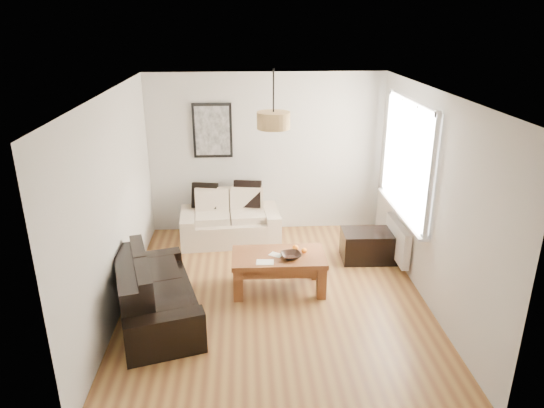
{
  "coord_description": "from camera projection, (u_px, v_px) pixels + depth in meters",
  "views": [
    {
      "loc": [
        -0.36,
        -5.54,
        3.38
      ],
      "look_at": [
        0.0,
        0.6,
        1.05
      ],
      "focal_mm": 32.64,
      "sensor_mm": 36.0,
      "label": 1
    }
  ],
  "objects": [
    {
      "name": "wall_back",
      "position": [
        266.0,
        154.0,
        8.03
      ],
      "size": [
        3.8,
        0.04,
        2.6
      ],
      "primitive_type": null,
      "color": "silver",
      "rests_on": "floor"
    },
    {
      "name": "wall_front",
      "position": [
        293.0,
        304.0,
        3.83
      ],
      "size": [
        3.8,
        0.04,
        2.6
      ],
      "primitive_type": null,
      "color": "silver",
      "rests_on": "floor"
    },
    {
      "name": "window_bay",
      "position": [
        408.0,
        158.0,
        6.67
      ],
      "size": [
        0.14,
        1.9,
        1.6
      ],
      "primitive_type": null,
      "color": "white",
      "rests_on": "wall_right"
    },
    {
      "name": "orange_c",
      "position": [
        295.0,
        248.0,
        6.51
      ],
      "size": [
        0.1,
        0.1,
        0.08
      ],
      "primitive_type": "sphere",
      "rotation": [
        0.0,
        0.0,
        0.23
      ],
      "color": "orange",
      "rests_on": "fruit_bowl"
    },
    {
      "name": "coffee_table",
      "position": [
        279.0,
        272.0,
        6.49
      ],
      "size": [
        1.21,
        0.67,
        0.5
      ],
      "primitive_type": null,
      "rotation": [
        0.0,
        0.0,
        -0.0
      ],
      "color": "brown",
      "rests_on": "floor"
    },
    {
      "name": "orange_b",
      "position": [
        305.0,
        250.0,
        6.44
      ],
      "size": [
        0.08,
        0.08,
        0.06
      ],
      "primitive_type": "sphere",
      "rotation": [
        0.0,
        0.0,
        0.34
      ],
      "color": "orange",
      "rests_on": "fruit_bowl"
    },
    {
      "name": "floor",
      "position": [
        275.0,
        296.0,
        6.39
      ],
      "size": [
        4.5,
        4.5,
        0.0
      ],
      "primitive_type": "plane",
      "color": "brown",
      "rests_on": "ground"
    },
    {
      "name": "fruit_bowl",
      "position": [
        291.0,
        256.0,
        6.31
      ],
      "size": [
        0.3,
        0.3,
        0.06
      ],
      "primitive_type": "imported",
      "rotation": [
        0.0,
        0.0,
        0.15
      ],
      "color": "black",
      "rests_on": "coffee_table"
    },
    {
      "name": "ceiling",
      "position": [
        275.0,
        92.0,
        5.47
      ],
      "size": [
        3.8,
        4.5,
        0.0
      ],
      "primitive_type": null,
      "color": "white",
      "rests_on": "floor"
    },
    {
      "name": "ottoman",
      "position": [
        368.0,
        246.0,
        7.29
      ],
      "size": [
        0.8,
        0.53,
        0.45
      ],
      "primitive_type": "cube",
      "rotation": [
        0.0,
        0.0,
        -0.03
      ],
      "color": "black",
      "rests_on": "floor"
    },
    {
      "name": "loveseat_cream",
      "position": [
        230.0,
        218.0,
        7.88
      ],
      "size": [
        1.61,
        0.95,
        0.77
      ],
      "primitive_type": null,
      "rotation": [
        0.0,
        0.0,
        0.07
      ],
      "color": "beige",
      "rests_on": "floor"
    },
    {
      "name": "pendant_shade",
      "position": [
        273.0,
        120.0,
        5.88
      ],
      "size": [
        0.4,
        0.4,
        0.2
      ],
      "primitive_type": "cylinder",
      "color": "tan",
      "rests_on": "ceiling"
    },
    {
      "name": "orange_a",
      "position": [
        304.0,
        251.0,
        6.43
      ],
      "size": [
        0.09,
        0.09,
        0.07
      ],
      "primitive_type": "sphere",
      "rotation": [
        0.0,
        0.0,
        -0.35
      ],
      "color": "orange",
      "rests_on": "fruit_bowl"
    },
    {
      "name": "papers",
      "position": [
        265.0,
        262.0,
        6.2
      ],
      "size": [
        0.23,
        0.17,
        0.01
      ],
      "primitive_type": "cube",
      "rotation": [
        0.0,
        0.0,
        -0.08
      ],
      "color": "white",
      "rests_on": "coffee_table"
    },
    {
      "name": "cushion_right",
      "position": [
        247.0,
        194.0,
        7.96
      ],
      "size": [
        0.45,
        0.21,
        0.44
      ],
      "primitive_type": "cube",
      "rotation": [
        0.0,
        0.0,
        -0.17
      ],
      "color": "black",
      "rests_on": "loveseat_cream"
    },
    {
      "name": "wall_left",
      "position": [
        114.0,
        205.0,
        5.83
      ],
      "size": [
        0.04,
        4.5,
        2.6
      ],
      "primitive_type": null,
      "color": "silver",
      "rests_on": "floor"
    },
    {
      "name": "radiator",
      "position": [
        397.0,
        240.0,
        7.1
      ],
      "size": [
        0.1,
        0.9,
        0.52
      ],
      "primitive_type": "cube",
      "color": "white",
      "rests_on": "wall_right"
    },
    {
      "name": "wall_right",
      "position": [
        430.0,
        199.0,
        6.03
      ],
      "size": [
        0.04,
        4.5,
        2.6
      ],
      "primitive_type": null,
      "color": "silver",
      "rests_on": "floor"
    },
    {
      "name": "poster",
      "position": [
        212.0,
        131.0,
        7.82
      ],
      "size": [
        0.62,
        0.04,
        0.87
      ],
      "primitive_type": null,
      "color": "black",
      "rests_on": "wall_back"
    },
    {
      "name": "cushion_left",
      "position": [
        205.0,
        195.0,
        7.93
      ],
      "size": [
        0.43,
        0.2,
        0.41
      ],
      "primitive_type": "cube",
      "rotation": [
        0.0,
        0.0,
        -0.2
      ],
      "color": "black",
      "rests_on": "loveseat_cream"
    },
    {
      "name": "sofa_leather",
      "position": [
        156.0,
        290.0,
        5.81
      ],
      "size": [
        1.28,
        1.89,
        0.75
      ],
      "primitive_type": null,
      "rotation": [
        0.0,
        0.0,
        1.85
      ],
      "color": "black",
      "rests_on": "floor"
    }
  ]
}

